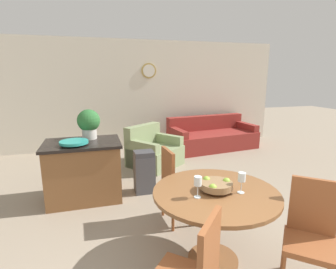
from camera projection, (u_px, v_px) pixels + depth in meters
wall_back at (130, 95)px, 6.65m from camera, size 8.00×0.09×2.70m
dining_table at (215, 208)px, 2.51m from camera, size 1.19×1.19×0.76m
dining_chair_near_right at (311, 231)px, 2.24m from camera, size 0.59×0.59×0.96m
dining_chair_far_side at (176, 183)px, 3.26m from camera, size 0.44×0.44×0.96m
fruit_bowl at (216, 185)px, 2.46m from camera, size 0.31×0.31×0.11m
wine_glass_left at (198, 182)px, 2.31m from camera, size 0.07×0.07×0.20m
wine_glass_right at (242, 178)px, 2.40m from camera, size 0.07×0.07×0.20m
kitchen_island at (84, 170)px, 3.91m from camera, size 1.09×0.78×0.88m
teal_bowl at (74, 142)px, 3.64m from camera, size 0.39×0.39×0.06m
potted_plant at (89, 123)px, 3.96m from camera, size 0.34×0.34×0.45m
trash_bin at (144, 172)px, 4.15m from camera, size 0.31×0.27×0.67m
couch at (212, 137)px, 6.73m from camera, size 2.27×1.25×0.79m
armchair at (153, 152)px, 5.42m from camera, size 1.25×1.24×0.82m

